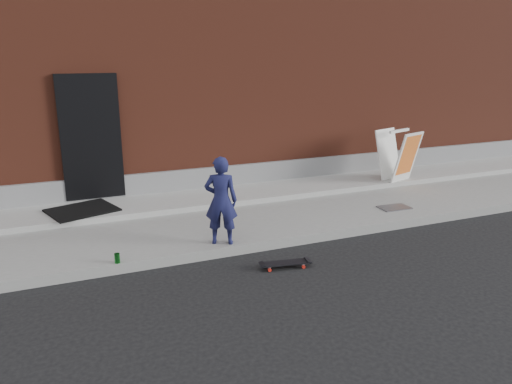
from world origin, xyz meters
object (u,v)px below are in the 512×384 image
soda_can (117,258)px  skateboard (285,263)px  pizza_sign (398,155)px  child (221,201)px

soda_can → skateboard: bearing=-18.1°
skateboard → soda_can: soda_can is taller
pizza_sign → skateboard: bearing=-146.0°
soda_can → child: bearing=5.6°
child → pizza_sign: child is taller
pizza_sign → soda_can: size_ratio=7.98×
skateboard → soda_can: 2.29m
skateboard → pizza_sign: pizza_sign is taller
skateboard → soda_can: bearing=161.9°
child → skateboard: size_ratio=1.83×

